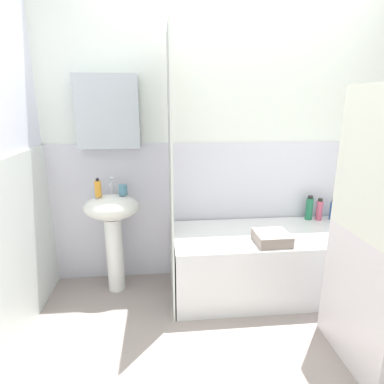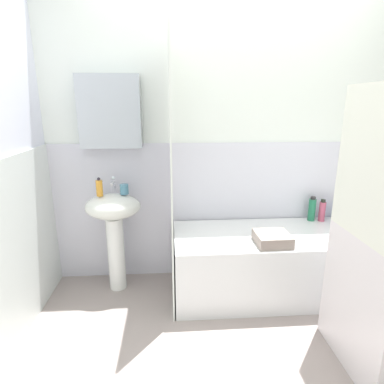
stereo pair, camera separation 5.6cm
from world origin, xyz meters
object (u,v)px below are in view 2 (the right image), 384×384
(soap_dispenser, at_px, (99,188))
(towel_folded, at_px, (272,239))
(shampoo_bottle, at_px, (322,211))
(conditioner_bottle, at_px, (312,209))
(body_wash_bottle, at_px, (337,212))
(sink, at_px, (114,221))
(bathtub, at_px, (268,263))
(toothbrush_cup, at_px, (124,189))

(soap_dispenser, relative_size, towel_folded, 0.60)
(shampoo_bottle, relative_size, conditioner_bottle, 0.90)
(body_wash_bottle, xyz_separation_m, towel_folded, (-0.71, -0.43, -0.05))
(body_wash_bottle, relative_size, shampoo_bottle, 0.93)
(sink, distance_m, body_wash_bottle, 1.92)
(sink, relative_size, soap_dispenser, 5.57)
(body_wash_bottle, distance_m, towel_folded, 0.83)
(sink, bearing_deg, conditioner_bottle, 4.03)
(soap_dispenser, distance_m, bathtub, 1.48)
(conditioner_bottle, relative_size, towel_folded, 0.89)
(soap_dispenser, xyz_separation_m, conditioner_bottle, (1.79, 0.15, -0.27))
(soap_dispenser, bearing_deg, toothbrush_cup, 11.42)
(toothbrush_cup, bearing_deg, sink, -177.53)
(conditioner_bottle, bearing_deg, soap_dispenser, -175.12)
(sink, relative_size, toothbrush_cup, 10.25)
(shampoo_bottle, bearing_deg, conditioner_bottle, 167.43)
(sink, distance_m, bathtub, 1.30)
(sink, xyz_separation_m, toothbrush_cup, (0.10, 0.00, 0.26))
(toothbrush_cup, bearing_deg, bathtub, -7.46)
(sink, bearing_deg, toothbrush_cup, 2.47)
(conditioner_bottle, distance_m, towel_folded, 0.68)
(sink, relative_size, conditioner_bottle, 3.77)
(body_wash_bottle, distance_m, conditioner_bottle, 0.22)
(sink, xyz_separation_m, shampoo_bottle, (1.78, 0.10, 0.01))
(soap_dispenser, height_order, bathtub, soap_dispenser)
(bathtub, height_order, conditioner_bottle, conditioner_bottle)
(soap_dispenser, height_order, shampoo_bottle, soap_dispenser)
(bathtub, height_order, towel_folded, towel_folded)
(sink, xyz_separation_m, body_wash_bottle, (1.91, 0.09, -0.00))
(bathtub, distance_m, conditioner_bottle, 0.64)
(body_wash_bottle, xyz_separation_m, conditioner_bottle, (-0.21, 0.03, 0.02))
(body_wash_bottle, height_order, conditioner_bottle, conditioner_bottle)
(toothbrush_cup, relative_size, body_wash_bottle, 0.44)
(conditioner_bottle, xyz_separation_m, towel_folded, (-0.50, -0.46, -0.06))
(bathtub, bearing_deg, toothbrush_cup, 172.54)
(towel_folded, bearing_deg, body_wash_bottle, 31.10)
(toothbrush_cup, relative_size, towel_folded, 0.33)
(conditioner_bottle, bearing_deg, toothbrush_cup, -175.87)
(toothbrush_cup, xyz_separation_m, shampoo_bottle, (1.69, 0.10, -0.25))
(sink, distance_m, conditioner_bottle, 1.70)
(soap_dispenser, relative_size, conditioner_bottle, 0.68)
(soap_dispenser, bearing_deg, conditioner_bottle, 4.88)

